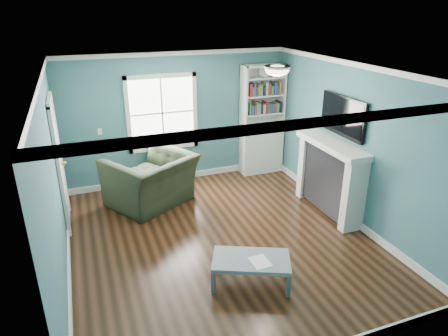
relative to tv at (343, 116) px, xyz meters
name	(u,v)px	position (x,y,z in m)	size (l,w,h in m)	color
floor	(221,239)	(-2.20, -0.20, -1.72)	(5.00, 5.00, 0.00)	black
room_walls	(220,143)	(-2.20, -0.20, -0.14)	(5.00, 5.00, 5.00)	#37616E
trim	(220,166)	(-2.20, -0.20, -0.49)	(4.50, 5.00, 2.60)	white
window	(162,113)	(-2.50, 2.29, -0.27)	(1.40, 0.06, 1.50)	white
bookshelf	(261,131)	(-0.43, 2.10, -0.80)	(0.90, 0.35, 2.31)	silver
fireplace	(330,178)	(-0.12, 0.00, -1.09)	(0.44, 1.58, 1.30)	black
tv	(343,116)	(0.00, 0.00, 0.00)	(0.06, 1.10, 0.65)	black
door	(59,163)	(-4.42, 1.20, -0.65)	(0.12, 0.98, 2.17)	silver
ceiling_fixture	(277,70)	(-1.30, -0.10, 0.82)	(0.38, 0.38, 0.15)	white
light_switch	(100,132)	(-3.70, 2.28, -0.52)	(0.08, 0.01, 0.12)	white
recliner	(150,172)	(-2.96, 1.40, -1.11)	(1.40, 0.91, 1.22)	black
coffee_table	(251,262)	(-2.19, -1.32, -1.41)	(1.14, 0.91, 0.36)	#474E55
paper_sheet	(260,262)	(-2.11, -1.42, -1.36)	(0.22, 0.29, 0.00)	white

